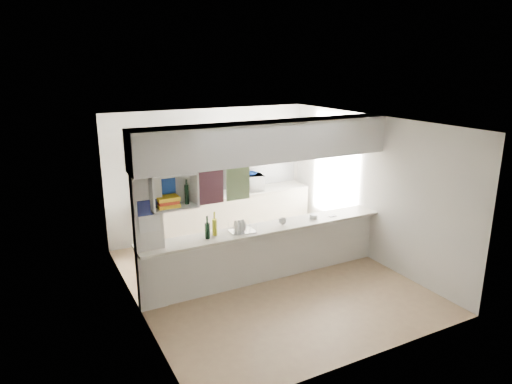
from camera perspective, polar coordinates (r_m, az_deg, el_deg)
floor at (r=7.69m, az=1.32°, el=-10.82°), size 4.80×4.80×0.00m
ceiling at (r=6.93m, az=1.45°, el=8.78°), size 4.80×4.80×0.00m
wall_back at (r=9.30m, az=-5.79°, el=2.37°), size 4.20×0.00×4.20m
wall_left at (r=6.51m, az=-15.07°, el=-4.03°), size 0.00×4.80×4.80m
wall_right at (r=8.39m, az=14.04°, el=0.49°), size 0.00×4.80×4.80m
servery_partition at (r=7.03m, az=0.16°, el=1.07°), size 4.20×0.50×2.60m
cubby_shelf at (r=6.45m, az=-10.60°, el=-0.09°), size 0.65×0.35×0.50m
kitchen_run at (r=9.25m, az=-4.18°, el=-0.71°), size 3.60×0.63×2.24m
microwave at (r=9.36m, az=-1.00°, el=1.17°), size 0.65×0.49×0.33m
bowl at (r=9.30m, az=-0.64°, el=2.32°), size 0.25×0.25×0.06m
dish_rack at (r=7.09m, az=-1.77°, el=-4.38°), size 0.39×0.30×0.20m
cup at (r=7.40m, az=3.35°, el=-3.66°), size 0.16×0.16×0.10m
wine_bottles at (r=6.90m, az=-5.63°, el=-4.53°), size 0.23×0.16×0.37m
plastic_tubs at (r=7.79m, az=7.36°, el=-3.01°), size 0.49×0.17×0.07m
utensil_jar at (r=9.14m, az=-5.38°, el=0.15°), size 0.10×0.10×0.15m
knife_block at (r=9.16m, az=-5.53°, el=0.36°), size 0.13×0.12×0.20m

